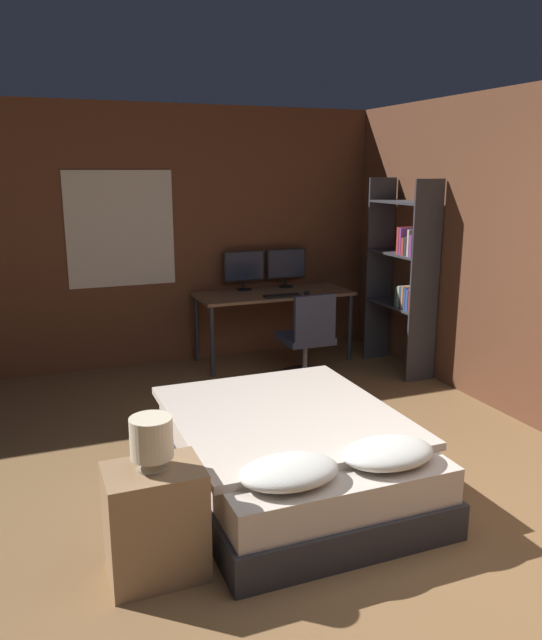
% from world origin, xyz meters
% --- Properties ---
extents(ground_plane, '(20.00, 20.00, 0.00)m').
position_xyz_m(ground_plane, '(0.00, 0.00, 0.00)').
color(ground_plane, brown).
extents(wall_back, '(12.00, 0.08, 2.70)m').
position_xyz_m(wall_back, '(-0.01, 4.35, 1.35)').
color(wall_back, brown).
rests_on(wall_back, ground_plane).
extents(bed, '(1.43, 1.90, 0.56)m').
position_xyz_m(bed, '(-0.39, 1.27, 0.25)').
color(bed, '#2D2D33').
rests_on(bed, ground_plane).
extents(nightstand, '(0.49, 0.37, 0.59)m').
position_xyz_m(nightstand, '(-1.39, 0.70, 0.30)').
color(nightstand, '#997551').
rests_on(nightstand, ground_plane).
extents(bedside_lamp, '(0.21, 0.21, 0.27)m').
position_xyz_m(bedside_lamp, '(-1.39, 0.70, 0.76)').
color(bedside_lamp, gray).
rests_on(bedside_lamp, nightstand).
extents(desk, '(1.66, 0.69, 0.76)m').
position_xyz_m(desk, '(0.57, 3.94, 0.68)').
color(desk, '#846042').
rests_on(desk, ground_plane).
extents(monitor_left, '(0.46, 0.16, 0.43)m').
position_xyz_m(monitor_left, '(0.32, 4.18, 1.01)').
color(monitor_left, black).
rests_on(monitor_left, desk).
extents(monitor_right, '(0.46, 0.16, 0.43)m').
position_xyz_m(monitor_right, '(0.82, 4.18, 1.01)').
color(monitor_right, black).
rests_on(monitor_right, desk).
extents(keyboard, '(0.38, 0.13, 0.02)m').
position_xyz_m(keyboard, '(0.57, 3.70, 0.77)').
color(keyboard, black).
rests_on(keyboard, desk).
extents(computer_mouse, '(0.07, 0.05, 0.04)m').
position_xyz_m(computer_mouse, '(0.85, 3.70, 0.78)').
color(computer_mouse, black).
rests_on(computer_mouse, desk).
extents(office_chair, '(0.52, 0.52, 0.88)m').
position_xyz_m(office_chair, '(0.65, 3.23, 0.35)').
color(office_chair, black).
rests_on(office_chair, ground_plane).
extents(bookshelf, '(0.32, 0.84, 1.96)m').
position_xyz_m(bookshelf, '(1.66, 3.08, 1.08)').
color(bookshelf, '#333338').
rests_on(bookshelf, ground_plane).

